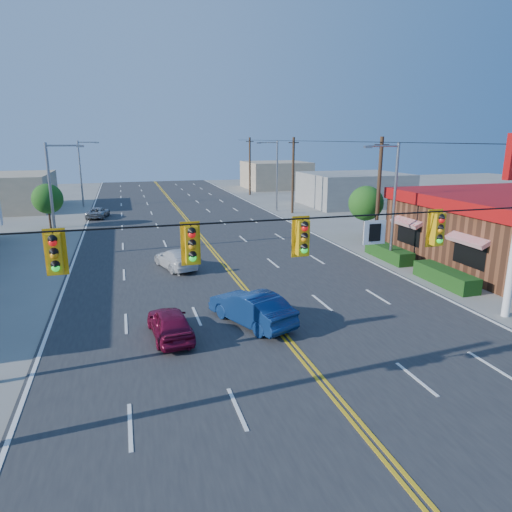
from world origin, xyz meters
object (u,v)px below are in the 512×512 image
object	(u,v)px
car_magenta	(170,324)
car_blue	(251,309)
signal_span	(335,253)
car_white	(176,260)
car_silver	(98,213)

from	to	relation	value
car_magenta	car_blue	size ratio (longest dim) A/B	0.82
signal_span	car_magenta	size ratio (longest dim) A/B	6.38
car_blue	car_white	bearing A→B (deg)	-101.08
signal_span	car_silver	bearing A→B (deg)	102.84
car_magenta	car_white	bearing A→B (deg)	-102.93
car_white	car_silver	world-z (taller)	car_white
car_blue	car_silver	xyz separation A→B (m)	(-7.92, 32.08, -0.20)
signal_span	car_magenta	xyz separation A→B (m)	(-4.57, 5.96, -4.24)
car_blue	car_silver	distance (m)	33.04
car_magenta	car_blue	world-z (taller)	car_blue
car_magenta	car_white	xyz separation A→B (m)	(1.48, 10.73, -0.03)
car_blue	signal_span	bearing A→B (deg)	74.27
signal_span	car_magenta	world-z (taller)	signal_span
car_magenta	car_white	size ratio (longest dim) A/B	0.89
car_blue	car_white	distance (m)	10.51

